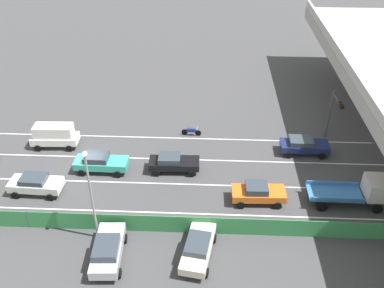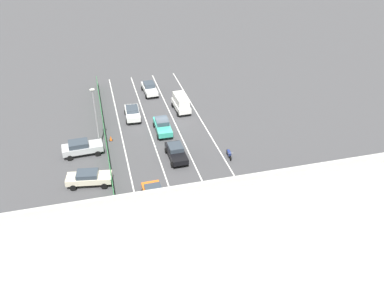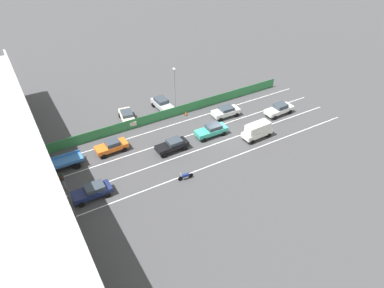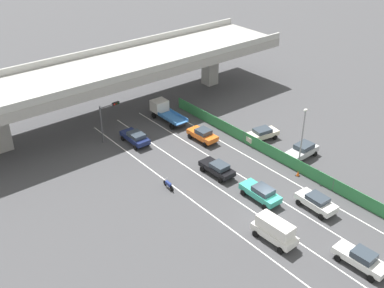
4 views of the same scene
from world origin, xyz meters
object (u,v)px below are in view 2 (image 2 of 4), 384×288
car_hatchback_white (132,112)px  car_taxi_teal (163,126)px  car_sedan_white (149,88)px  car_van_white (181,103)px  car_taxi_orange (154,195)px  car_sedan_black (176,152)px  parked_wagon_silver (82,147)px  traffic_light (278,208)px  traffic_cone (111,138)px  flatbed_truck_blue (174,255)px  parked_sedan_cream (89,177)px  street_lamp (95,113)px  motorcycle (229,154)px  car_sedan_navy (240,215)px

car_hatchback_white → car_taxi_teal: bearing=124.8°
car_sedan_white → car_taxi_teal: car_sedan_white is taller
car_hatchback_white → car_van_white: size_ratio=0.98×
car_taxi_orange → car_sedan_black: bearing=-118.0°
car_van_white → parked_wagon_silver: size_ratio=0.95×
traffic_light → traffic_cone: size_ratio=7.74×
flatbed_truck_blue → traffic_cone: flatbed_truck_blue is taller
parked_wagon_silver → traffic_light: (-15.58, 18.11, 2.59)m
car_taxi_orange → flatbed_truck_blue: 8.16m
parked_sedan_cream → traffic_light: 19.45m
parked_wagon_silver → traffic_light: bearing=130.7°
car_taxi_teal → street_lamp: street_lamp is taller
car_taxi_orange → motorcycle: car_taxi_orange is taller
car_sedan_white → motorcycle: bearing=106.5°
car_sedan_black → street_lamp: street_lamp is taller
car_sedan_navy → traffic_light: (-2.09, 2.76, 2.67)m
traffic_light → traffic_cone: bearing=-59.2°
car_taxi_teal → street_lamp: size_ratio=0.62×
car_sedan_white → car_hatchback_white: size_ratio=1.09×
car_sedan_black → traffic_cone: 9.02m
car_hatchback_white → car_van_white: (-6.79, -0.56, 0.37)m
car_hatchback_white → traffic_light: 27.09m
car_taxi_teal → motorcycle: (-6.17, 7.62, -0.46)m
car_sedan_black → car_sedan_white: size_ratio=0.94×
car_sedan_navy → flatbed_truck_blue: (6.86, 3.39, 0.37)m
car_van_white → car_taxi_teal: bearing=55.0°
car_hatchback_white → car_van_white: car_van_white is taller
motorcycle → flatbed_truck_blue: bearing=55.7°
motorcycle → traffic_cone: size_ratio=3.02×
car_taxi_orange → parked_sedan_cream: car_taxi_orange is taller
traffic_light → traffic_cone: traffic_light is taller
street_lamp → car_taxi_teal: bearing=-168.8°
car_hatchback_white → street_lamp: 8.53m
car_taxi_orange → parked_wagon_silver: 12.42m
car_van_white → street_lamp: (11.49, 6.70, 3.23)m
car_sedan_white → motorcycle: 20.47m
car_sedan_black → car_hatchback_white: size_ratio=1.03×
car_taxi_orange → car_hatchback_white: size_ratio=0.99×
parked_wagon_silver → traffic_cone: bearing=-145.9°
car_van_white → motorcycle: car_van_white is taller
car_taxi_orange → flatbed_truck_blue: flatbed_truck_blue is taller
car_taxi_teal → traffic_light: 21.80m
traffic_cone → car_sedan_white: bearing=-118.8°
street_lamp → traffic_cone: bearing=-141.4°
car_sedan_white → parked_wagon_silver: size_ratio=1.02×
motorcycle → car_taxi_teal: bearing=-51.0°
car_sedan_navy → street_lamp: (11.45, -16.57, 3.62)m
car_sedan_black → parked_sedan_cream: bearing=14.5°
flatbed_truck_blue → motorcycle: bearing=-124.3°
car_sedan_black → parked_sedan_cream: (9.69, 2.51, 0.02)m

